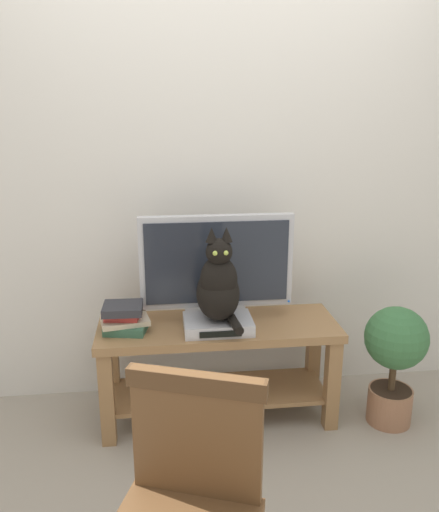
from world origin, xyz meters
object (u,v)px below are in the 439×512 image
media_box (218,324)px  potted_plant (395,355)px  tv (217,266)px  cat (219,286)px  book_stack (124,318)px  wooden_chair (187,504)px  tv_stand (218,353)px

media_box → potted_plant: potted_plant is taller
tv → potted_plant: size_ratio=1.22×
cat → potted_plant: cat is taller
book_stack → wooden_chair: bearing=-78.3°
cat → wooden_chair: cat is taller
media_box → book_stack: bearing=175.0°
media_box → potted_plant: size_ratio=0.53×
tv_stand → cat: 0.42m
cat → potted_plant: size_ratio=0.74×
media_box → potted_plant: 0.94m
wooden_chair → tv_stand: bearing=79.1°
potted_plant → book_stack: bearing=174.8°
media_box → wooden_chair: (-0.22, -1.14, -0.06)m
potted_plant → media_box: bearing=174.8°
book_stack → potted_plant: size_ratio=0.40×
wooden_chair → book_stack: size_ratio=3.40×
media_box → book_stack: book_stack is taller
cat → wooden_chair: (-0.22, -1.12, -0.27)m
cat → book_stack: 0.50m
potted_plant → tv: bearing=165.6°
media_box → tv: bearing=86.0°
book_stack → cat: bearing=-6.9°
tv_stand → tv: tv is taller
media_box → wooden_chair: bearing=-101.1°
tv_stand → cat: cat is taller
cat → book_stack: bearing=173.1°
cat → wooden_chair: 1.18m
tv → potted_plant: bearing=-14.4°
cat → book_stack: size_ratio=1.86×
tv_stand → wooden_chair: size_ratio=1.41×
tv_stand → cat: (-0.01, -0.09, 0.41)m
media_box → book_stack: (-0.47, 0.04, 0.04)m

